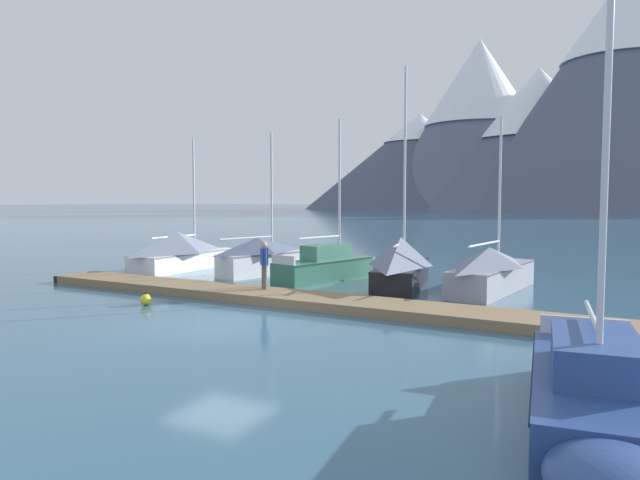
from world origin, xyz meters
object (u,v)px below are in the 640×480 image
(mooring_buoy_channel_marker, at_px, (146,300))
(person_on_dock, at_px, (264,262))
(sailboat_mid_dock_port, at_px, (332,265))
(sailboat_mid_dock_starboard, at_px, (402,263))
(sailboat_nearest_berth, at_px, (185,251))
(sailboat_far_berth, at_px, (495,269))
(sailboat_outer_slip, at_px, (596,399))
(sailboat_second_berth, at_px, (269,256))

(mooring_buoy_channel_marker, bearing_deg, person_on_dock, 49.33)
(sailboat_mid_dock_port, relative_size, sailboat_mid_dock_starboard, 0.80)
(sailboat_nearest_berth, relative_size, sailboat_far_berth, 0.97)
(sailboat_mid_dock_starboard, xyz_separation_m, sailboat_far_berth, (3.34, 1.08, -0.17))
(sailboat_mid_dock_port, distance_m, person_on_dock, 5.41)
(sailboat_far_berth, bearing_deg, sailboat_mid_dock_port, 180.00)
(sailboat_mid_dock_starboard, height_order, person_on_dock, sailboat_mid_dock_starboard)
(person_on_dock, bearing_deg, sailboat_mid_dock_starboard, 49.52)
(sailboat_mid_dock_port, distance_m, sailboat_mid_dock_starboard, 3.77)
(sailboat_nearest_berth, xyz_separation_m, sailboat_far_berth, (15.07, 0.06, -0.08))
(sailboat_nearest_berth, xyz_separation_m, sailboat_outer_slip, (18.96, -13.25, -0.34))
(sailboat_mid_dock_starboard, height_order, sailboat_far_berth, sailboat_mid_dock_starboard)
(mooring_buoy_channel_marker, bearing_deg, sailboat_mid_dock_starboard, 49.44)
(sailboat_mid_dock_port, bearing_deg, sailboat_nearest_berth, -179.55)
(sailboat_mid_dock_port, xyz_separation_m, sailboat_mid_dock_starboard, (3.59, -1.08, 0.38))
(sailboat_second_berth, height_order, mooring_buoy_channel_marker, sailboat_second_berth)
(sailboat_second_berth, height_order, sailboat_mid_dock_starboard, sailboat_mid_dock_starboard)
(sailboat_second_berth, bearing_deg, sailboat_mid_dock_port, -2.86)
(mooring_buoy_channel_marker, bearing_deg, sailboat_outer_slip, -19.79)
(sailboat_outer_slip, distance_m, person_on_dock, 13.49)
(sailboat_mid_dock_port, bearing_deg, sailboat_outer_slip, -50.89)
(sailboat_far_berth, relative_size, mooring_buoy_channel_marker, 16.60)
(sailboat_far_berth, xyz_separation_m, mooring_buoy_channel_marker, (-9.64, -8.44, -0.62))
(sailboat_outer_slip, bearing_deg, sailboat_second_berth, 136.44)
(sailboat_second_berth, distance_m, sailboat_outer_slip, 19.56)
(sailboat_outer_slip, height_order, person_on_dock, sailboat_outer_slip)
(sailboat_mid_dock_starboard, bearing_deg, sailboat_outer_slip, -59.40)
(sailboat_mid_dock_starboard, height_order, sailboat_outer_slip, sailboat_mid_dock_starboard)
(sailboat_nearest_berth, xyz_separation_m, sailboat_second_berth, (4.79, 0.23, -0.05))
(sailboat_nearest_berth, distance_m, mooring_buoy_channel_marker, 10.01)
(sailboat_outer_slip, xyz_separation_m, mooring_buoy_channel_marker, (-13.53, 4.87, -0.36))
(sailboat_far_berth, bearing_deg, sailboat_nearest_berth, -179.76)
(sailboat_nearest_berth, height_order, sailboat_outer_slip, sailboat_outer_slip)
(sailboat_mid_dock_port, distance_m, sailboat_outer_slip, 17.15)
(sailboat_nearest_berth, distance_m, sailboat_mid_dock_starboard, 11.78)
(sailboat_second_berth, bearing_deg, mooring_buoy_channel_marker, -85.72)
(sailboat_outer_slip, relative_size, mooring_buoy_channel_marker, 15.57)
(sailboat_second_berth, bearing_deg, person_on_dock, -59.28)
(sailboat_nearest_berth, bearing_deg, sailboat_second_berth, 2.76)
(person_on_dock, relative_size, mooring_buoy_channel_marker, 3.76)
(sailboat_second_berth, relative_size, sailboat_far_berth, 0.88)
(sailboat_mid_dock_port, xyz_separation_m, sailboat_outer_slip, (10.82, -13.31, -0.05))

